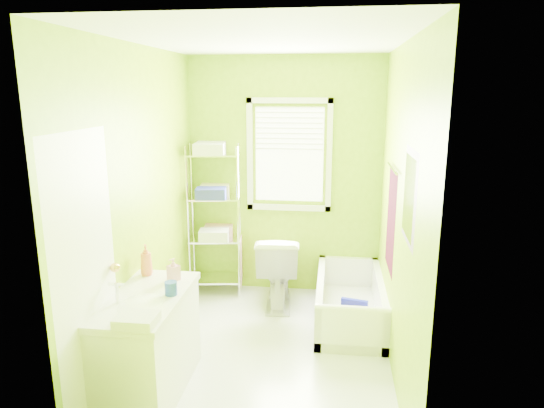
# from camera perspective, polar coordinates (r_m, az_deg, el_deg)

# --- Properties ---
(ground) EXTENTS (2.90, 2.90, 0.00)m
(ground) POSITION_cam_1_polar(r_m,az_deg,el_deg) (4.42, -0.63, -17.19)
(ground) COLOR silver
(ground) RESTS_ON ground
(room_envelope) EXTENTS (2.14, 2.94, 2.62)m
(room_envelope) POSITION_cam_1_polar(r_m,az_deg,el_deg) (3.87, -0.69, 2.97)
(room_envelope) COLOR #81AB08
(room_envelope) RESTS_ON ground
(window) EXTENTS (0.92, 0.05, 1.22)m
(window) POSITION_cam_1_polar(r_m,az_deg,el_deg) (5.25, 2.04, 6.45)
(window) COLOR white
(window) RESTS_ON ground
(door) EXTENTS (0.09, 0.80, 2.00)m
(door) POSITION_cam_1_polar(r_m,az_deg,el_deg) (3.42, -20.88, -8.90)
(door) COLOR white
(door) RESTS_ON ground
(right_wall_decor) EXTENTS (0.04, 1.48, 1.17)m
(right_wall_decor) POSITION_cam_1_polar(r_m,az_deg,el_deg) (3.89, 14.55, -0.81)
(right_wall_decor) COLOR #3C0617
(right_wall_decor) RESTS_ON ground
(bathtub) EXTENTS (0.65, 1.38, 0.45)m
(bathtub) POSITION_cam_1_polar(r_m,az_deg,el_deg) (4.96, 9.11, -11.91)
(bathtub) COLOR white
(bathtub) RESTS_ON ground
(toilet) EXTENTS (0.50, 0.80, 0.79)m
(toilet) POSITION_cam_1_polar(r_m,az_deg,el_deg) (5.16, 0.70, -7.67)
(toilet) COLOR white
(toilet) RESTS_ON ground
(vanity) EXTENTS (0.53, 1.05, 1.03)m
(vanity) POSITION_cam_1_polar(r_m,az_deg,el_deg) (3.85, -14.38, -15.44)
(vanity) COLOR silver
(vanity) RESTS_ON ground
(wire_shelf_unit) EXTENTS (0.61, 0.50, 1.69)m
(wire_shelf_unit) POSITION_cam_1_polar(r_m,az_deg,el_deg) (5.33, -6.68, 0.16)
(wire_shelf_unit) COLOR silver
(wire_shelf_unit) RESTS_ON ground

